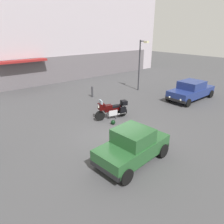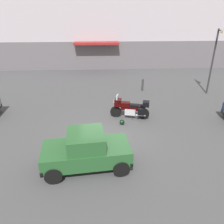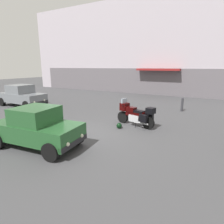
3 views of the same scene
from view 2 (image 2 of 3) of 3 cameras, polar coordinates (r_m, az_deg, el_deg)
The scene contains 7 objects.
ground_plane at distance 11.09m, azimuth -1.22°, elevation -6.38°, with size 80.00×80.00×0.00m, color #424244.
building_facade_rear at distance 24.04m, azimuth -2.71°, elevation 23.48°, with size 36.60×3.40×10.25m.
motorcycle at distance 12.70m, azimuth 4.79°, elevation 1.02°, with size 2.23×1.02×1.36m.
helmet at distance 12.15m, azimuth 2.60°, elevation -2.61°, with size 0.28×0.28×0.28m, color black.
car_compact_side at distance 8.82m, azimuth -6.64°, elevation -9.82°, with size 3.59×2.01×1.56m.
streetlamp_curbside at distance 17.30m, azimuth 24.99°, elevation 12.97°, with size 0.28×0.94×4.59m.
bollard_curbside at distance 17.26m, azimuth 7.91°, elevation 7.12°, with size 0.16×0.16×0.97m.
Camera 2 is at (-0.29, -9.43, 5.82)m, focal length 35.41 mm.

